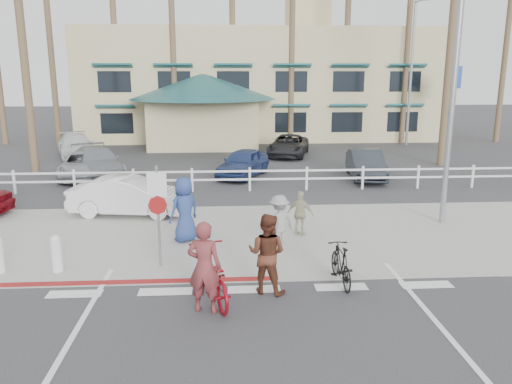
{
  "coord_description": "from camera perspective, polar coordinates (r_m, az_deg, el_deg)",
  "views": [
    {
      "loc": [
        -0.61,
        -9.89,
        4.77
      ],
      "look_at": [
        0.25,
        3.94,
        1.5
      ],
      "focal_mm": 35.0,
      "sensor_mm": 36.0,
      "label": 1
    }
  ],
  "objects": [
    {
      "name": "bike_path",
      "position": [
        9.24,
        0.77,
        -17.77
      ],
      "size": [
        12.0,
        16.0,
        0.01
      ],
      "primitive_type": "cube",
      "color": "#333335",
      "rests_on": "ground"
    },
    {
      "name": "palm_9",
      "position": [
        40.06,
        26.64,
        14.4
      ],
      "size": [
        4.0,
        4.0,
        13.0
      ],
      "primitive_type": null,
      "color": "#215627",
      "rests_on": "ground"
    },
    {
      "name": "bollard_0",
      "position": [
        13.32,
        -21.83,
        -6.52
      ],
      "size": [
        0.26,
        0.26,
        0.95
      ],
      "primitive_type": null,
      "color": "silver",
      "rests_on": "ground"
    },
    {
      "name": "sidewalk_plaza",
      "position": [
        15.17,
        -1.08,
        -5.02
      ],
      "size": [
        22.0,
        7.0,
        0.01
      ],
      "primitive_type": "cube",
      "color": "gray",
      "rests_on": "ground"
    },
    {
      "name": "palm_8",
      "position": [
        39.64,
        22.15,
        16.29
      ],
      "size": [
        4.0,
        4.0,
        15.0
      ],
      "primitive_type": null,
      "color": "#215627",
      "rests_on": "ground"
    },
    {
      "name": "lot_car_5",
      "position": [
        30.04,
        3.71,
        5.33
      ],
      "size": [
        3.2,
        4.92,
        1.26
      ],
      "primitive_type": "imported",
      "rotation": [
        0.0,
        0.0,
        -0.26
      ],
      "color": "black",
      "rests_on": "ground"
    },
    {
      "name": "streetlight_1",
      "position": [
        36.16,
        17.28,
        12.66
      ],
      "size": [
        0.6,
        2.0,
        9.5
      ],
      "primitive_type": null,
      "color": "gray",
      "rests_on": "ground"
    },
    {
      "name": "palm_5",
      "position": [
        35.24,
        4.12,
        16.06
      ],
      "size": [
        4.0,
        4.0,
        13.0
      ],
      "primitive_type": null,
      "color": "#215627",
      "rests_on": "ground"
    },
    {
      "name": "pedestrian_b",
      "position": [
        14.61,
        -8.18,
        -1.99
      ],
      "size": [
        1.11,
        1.06,
        1.91
      ],
      "primitive_type": "imported",
      "rotation": [
        0.0,
        0.0,
        3.81
      ],
      "color": "navy",
      "rests_on": "ground"
    },
    {
      "name": "palm_2",
      "position": [
        36.79,
        -15.92,
        17.83
      ],
      "size": [
        4.0,
        4.0,
        16.0
      ],
      "primitive_type": null,
      "color": "#215627",
      "rests_on": "ground"
    },
    {
      "name": "streetlight_0",
      "position": [
        16.96,
        21.68,
        11.45
      ],
      "size": [
        0.6,
        2.0,
        9.0
      ],
      "primitive_type": null,
      "color": "gray",
      "rests_on": "ground"
    },
    {
      "name": "lot_car_1",
      "position": [
        25.14,
        -17.68,
        3.31
      ],
      "size": [
        3.75,
        5.12,
        1.38
      ],
      "primitive_type": "imported",
      "rotation": [
        0.0,
        0.0,
        0.43
      ],
      "color": "gray",
      "rests_on": "ground"
    },
    {
      "name": "palm_11",
      "position": [
        28.46,
        21.49,
        16.89
      ],
      "size": [
        4.0,
        4.0,
        14.0
      ],
      "primitive_type": null,
      "color": "#215627",
      "rests_on": "ground"
    },
    {
      "name": "lot_car_4",
      "position": [
        31.6,
        -19.9,
        5.02
      ],
      "size": [
        3.33,
        4.94,
        1.33
      ],
      "primitive_type": "imported",
      "rotation": [
        0.0,
        0.0,
        0.35
      ],
      "color": "silver",
      "rests_on": "ground"
    },
    {
      "name": "palm_1",
      "position": [
        36.75,
        -22.42,
        15.01
      ],
      "size": [
        4.0,
        4.0,
        13.0
      ],
      "primitive_type": null,
      "color": "#215627",
      "rests_on": "ground"
    },
    {
      "name": "info_sign",
      "position": [
        35.14,
        21.3,
        9.17
      ],
      "size": [
        1.2,
        0.16,
        5.6
      ],
      "primitive_type": null,
      "color": "navy",
      "rests_on": "ground"
    },
    {
      "name": "ground",
      "position": [
        11.0,
        -0.03,
        -12.42
      ],
      "size": [
        140.0,
        140.0,
        0.0
      ],
      "primitive_type": "plane",
      "color": "#333335"
    },
    {
      "name": "building",
      "position": [
        40.99,
        0.09,
        14.51
      ],
      "size": [
        28.0,
        16.0,
        11.3
      ],
      "primitive_type": null,
      "color": "#CABC8A",
      "rests_on": "ground"
    },
    {
      "name": "palm_3",
      "position": [
        35.13,
        -9.5,
        16.74
      ],
      "size": [
        4.0,
        4.0,
        14.0
      ],
      "primitive_type": null,
      "color": "#215627",
      "rests_on": "ground"
    },
    {
      "name": "cross_street",
      "position": [
        19.01,
        -1.61,
        -1.25
      ],
      "size": [
        40.0,
        5.0,
        0.01
      ],
      "primitive_type": "cube",
      "color": "#333335",
      "rests_on": "ground"
    },
    {
      "name": "rail_fence",
      "position": [
        20.86,
        -0.44,
        1.47
      ],
      "size": [
        29.4,
        0.16,
        1.0
      ],
      "primitive_type": null,
      "color": "silver",
      "rests_on": "ground"
    },
    {
      "name": "lot_car_0",
      "position": [
        24.91,
        -19.1,
        2.92
      ],
      "size": [
        2.64,
        4.61,
        1.21
      ],
      "primitive_type": "imported",
      "rotation": [
        0.0,
        0.0,
        0.15
      ],
      "color": "#94989E",
      "rests_on": "ground"
    },
    {
      "name": "parking_lot",
      "position": [
        28.3,
        -2.28,
        3.57
      ],
      "size": [
        50.0,
        16.0,
        0.01
      ],
      "primitive_type": "cube",
      "color": "#333335",
      "rests_on": "ground"
    },
    {
      "name": "bike_red",
      "position": [
        10.88,
        -4.97,
        -9.46
      ],
      "size": [
        1.32,
        2.31,
        1.15
      ],
      "primitive_type": "imported",
      "rotation": [
        0.0,
        0.0,
        3.42
      ],
      "color": "maroon",
      "rests_on": "ground"
    },
    {
      "name": "palm_4",
      "position": [
        36.0,
        -2.71,
        17.61
      ],
      "size": [
        4.0,
        4.0,
        15.0
      ],
      "primitive_type": null,
      "color": "#215627",
      "rests_on": "ground"
    },
    {
      "name": "lot_car_2",
      "position": [
        23.81,
        -1.49,
        3.34
      ],
      "size": [
        3.0,
        4.2,
        1.33
      ],
      "primitive_type": "imported",
      "rotation": [
        0.0,
        0.0,
        -0.41
      ],
      "color": "navy",
      "rests_on": "ground"
    },
    {
      "name": "curb_red",
      "position": [
        12.3,
        -14.7,
        -9.94
      ],
      "size": [
        7.0,
        0.25,
        0.02
      ],
      "primitive_type": "cube",
      "color": "maroon",
      "rests_on": "ground"
    },
    {
      "name": "sign_post",
      "position": [
        12.65,
        -11.12,
        -2.19
      ],
      "size": [
        0.5,
        0.1,
        2.9
      ],
      "primitive_type": null,
      "color": "gray",
      "rests_on": "ground"
    },
    {
      "name": "lot_car_3",
      "position": [
        23.96,
        12.44,
        3.11
      ],
      "size": [
        1.87,
        4.21,
        1.34
      ],
      "primitive_type": "imported",
      "rotation": [
        0.0,
        0.0,
        -0.11
      ],
      "color": "#262C33",
      "rests_on": "ground"
    },
    {
      "name": "bike_black",
      "position": [
        11.84,
        9.69,
        -8.14
      ],
      "size": [
        0.53,
        1.63,
        0.97
      ],
      "primitive_type": "imported",
      "rotation": [
        0.0,
        0.0,
        3.19
      ],
      "color": "black",
      "rests_on": "ground"
    },
    {
      "name": "car_white_sedan",
      "position": [
        17.81,
        -14.26,
        -0.44
      ],
      "size": [
        4.23,
        1.97,
        1.34
      ],
      "primitive_type": "imported",
      "rotation": [
        0.0,
        0.0,
        1.43
      ],
      "color": "silver",
      "rests_on": "ground"
    },
    {
      "name": "pedestrian_child",
      "position": [
        15.08,
        5.11,
        -2.47
      ],
      "size": [
        0.87,
        0.68,
        1.38
      ],
      "primitive_type": "imported",
      "rotation": [
        0.0,
        0.0,
        2.65
      ],
      "color": "#ACA987",
      "rests_on": "ground"
    },
    {
      "name": "rider_black",
      "position": [
        11.11,
        1.24,
        -7.04
      ],
      "size": [
        1.09,
        0.99,
        1.83
      ],
      "primitive_type": "imported",
      "rotation": [
        0.0,
        0.0,
        2.72
      ],
      "color": "#52291B",
      "rests_on": "ground"
    },
    {
      "name": "palm_10",
      "position": [
        26.63,
        -25.08,
        14.72
      ],
      "size": [
        4.0,
        4.0,
        12.0
      ],
      "primitive_type": null,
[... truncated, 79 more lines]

